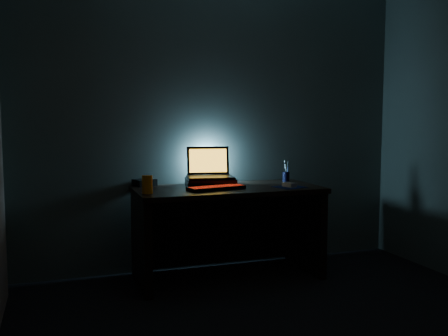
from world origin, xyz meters
The scene contains 10 objects.
room centered at (0.00, 0.00, 1.25)m, with size 3.50×4.00×2.50m.
desk centered at (0.00, 1.67, 0.49)m, with size 1.50×0.70×0.75m.
riser centered at (-0.10, 1.77, 0.78)m, with size 0.40×0.30×0.06m, color black.
laptop centered at (-0.09, 1.82, 0.87)m, with size 0.41×0.34×0.26m.
keyboard centered at (-0.13, 1.52, 0.76)m, with size 0.48×0.24×0.03m.
mousepad centered at (0.47, 1.46, 0.75)m, with size 0.22×0.20×0.00m, color navy.
mouse centered at (0.47, 1.46, 0.77)m, with size 0.07×0.11×0.03m, color gray.
pen_cup centered at (0.60, 1.79, 0.79)m, with size 0.06×0.06×0.09m, color black.
juice_glass centered at (-0.68, 1.49, 0.82)m, with size 0.08×0.08×0.14m, color orange.
router centered at (-0.63, 1.92, 0.78)m, with size 0.20×0.18×0.06m.
Camera 1 is at (-1.33, -2.17, 1.30)m, focal length 40.00 mm.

